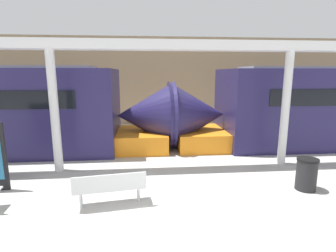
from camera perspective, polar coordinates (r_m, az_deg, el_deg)
The scene contains 7 objects.
ground_plane at distance 5.23m, azimuth 0.54°, elevation -22.63°, with size 60.00×60.00×0.00m, color #B2AFA8.
station_wall at distance 15.56m, azimuth -3.56°, elevation 9.74°, with size 56.00×0.20×5.00m, color #9E8460.
bench_near at distance 6.08m, azimuth -12.54°, elevation -12.65°, with size 1.63×0.66×0.79m.
trash_bin at distance 7.62m, azimuth 27.92°, elevation -9.23°, with size 0.52×0.52×0.83m.
support_column_near at distance 8.39m, azimuth -23.47°, elevation 2.68°, with size 0.26×0.26×3.59m, color silver.
support_column_far at distance 9.12m, azimuth 24.18°, elevation 3.24°, with size 0.26×0.26×3.59m, color silver.
canopy_beam at distance 8.35m, azimuth -24.55°, elevation 15.92°, with size 28.00×0.60×0.28m, color silver.
Camera 1 is at (-0.43, -4.31, 2.92)m, focal length 28.00 mm.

